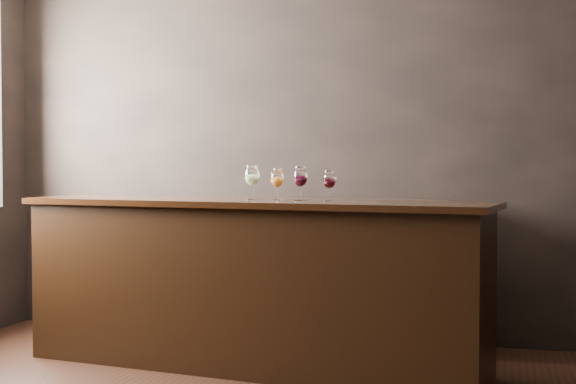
% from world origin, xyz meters
% --- Properties ---
extents(room_shell, '(5.02, 4.52, 2.81)m').
position_xyz_m(room_shell, '(-0.23, 0.11, 1.81)').
color(room_shell, black).
rests_on(room_shell, ground).
extents(bar_counter, '(2.96, 1.00, 1.01)m').
position_xyz_m(bar_counter, '(-0.26, 1.27, 0.51)').
color(bar_counter, black).
rests_on(bar_counter, ground).
extents(bar_top, '(3.06, 1.08, 0.04)m').
position_xyz_m(bar_top, '(-0.26, 1.27, 1.03)').
color(bar_top, black).
rests_on(bar_top, bar_counter).
extents(back_bar_shelf, '(2.85, 0.40, 1.03)m').
position_xyz_m(back_bar_shelf, '(-0.54, 2.03, 0.51)').
color(back_bar_shelf, black).
rests_on(back_bar_shelf, ground).
extents(glass_white, '(0.09, 0.09, 0.21)m').
position_xyz_m(glass_white, '(-0.27, 1.31, 1.20)').
color(glass_white, white).
rests_on(glass_white, bar_top).
extents(glass_amber, '(0.08, 0.08, 0.19)m').
position_xyz_m(glass_amber, '(-0.11, 1.29, 1.18)').
color(glass_amber, white).
rests_on(glass_amber, bar_top).
extents(glass_red_a, '(0.09, 0.09, 0.21)m').
position_xyz_m(glass_red_a, '(0.05, 1.26, 1.19)').
color(glass_red_a, white).
rests_on(glass_red_a, bar_top).
extents(glass_red_b, '(0.08, 0.08, 0.18)m').
position_xyz_m(glass_red_b, '(0.24, 1.24, 1.18)').
color(glass_red_b, white).
rests_on(glass_red_b, bar_top).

